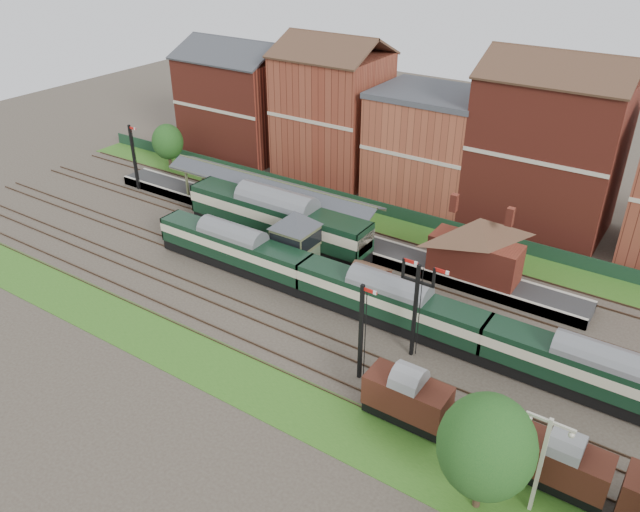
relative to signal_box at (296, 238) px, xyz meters
The scene contains 20 objects.
ground 5.45m from the signal_box, 47.29° to the right, with size 160.00×160.00×0.00m, color #473D33.
grass_back 13.47m from the signal_box, 76.76° to the left, with size 90.00×4.50×0.06m, color #2D6619.
grass_front 15.86m from the signal_box, 78.87° to the right, with size 90.00×5.00×0.06m, color #2D6619.
fence 15.25m from the signal_box, 78.50° to the left, with size 90.00×0.12×1.50m, color #193823.
platform 7.31m from the signal_box, 107.10° to the left, with size 55.00×3.40×1.00m, color #2D2D2D.
signal_box is the anchor object (origin of this frame).
brick_hut 8.25m from the signal_box, ahead, with size 3.20×2.64×2.94m.
station_building 16.37m from the signal_box, 23.43° to the left, with size 8.10×8.10×5.90m.
canopy 10.40m from the signal_box, 140.91° to the left, with size 26.00×3.89×4.08m.
semaphore_bracket 16.16m from the signal_box, 20.92° to the right, with size 3.60×0.25×8.18m.
semaphore_platform_end 27.41m from the signal_box, behind, with size 1.23×0.25×8.00m.
semaphore_siding 16.60m from the signal_box, 38.20° to the right, with size 1.23×0.25×8.00m.
yard_lamp 30.78m from the signal_box, 28.65° to the right, with size 2.60×0.22×7.00m.
town_backdrop 22.26m from the signal_box, 82.60° to the left, with size 69.00×10.00×16.00m.
dmu_train 12.03m from the signal_box, 15.73° to the right, with size 49.24×2.59×3.78m.
platform_railcar 5.65m from the signal_box, 144.76° to the left, with size 20.58×3.24×4.74m.
goods_van_a 21.63m from the signal_box, 34.57° to the right, with size 5.62×2.44×3.41m.
goods_van_c 30.42m from the signal_box, 23.77° to the right, with size 5.36×2.32×3.25m.
tree_far 29.29m from the signal_box, 33.70° to the right, with size 5.39×5.39×7.86m.
tree_back 31.18m from the signal_box, 157.49° to the left, with size 4.00×4.00×5.85m.
Camera 1 is at (27.23, -38.11, 30.33)m, focal length 35.00 mm.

